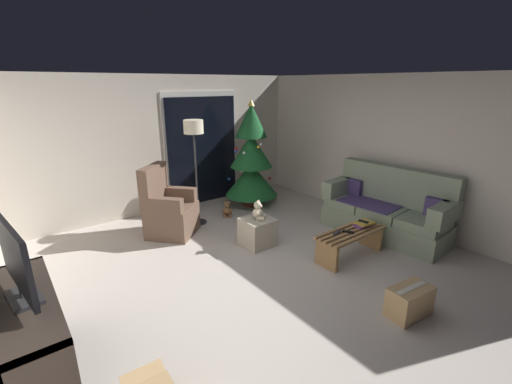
{
  "coord_description": "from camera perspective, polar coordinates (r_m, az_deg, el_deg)",
  "views": [
    {
      "loc": [
        -2.47,
        -3.02,
        2.35
      ],
      "look_at": [
        0.4,
        0.7,
        0.85
      ],
      "focal_mm": 24.05,
      "sensor_mm": 36.0,
      "label": 1
    }
  ],
  "objects": [
    {
      "name": "media_shelf",
      "position": [
        3.4,
        -33.3,
        -21.14
      ],
      "size": [
        0.4,
        1.4,
        0.8
      ],
      "color": "black",
      "rests_on": "ground"
    },
    {
      "name": "patio_door_frame",
      "position": [
        6.96,
        -8.88,
        7.16
      ],
      "size": [
        1.6,
        0.02,
        2.2
      ],
      "primitive_type": "cube",
      "color": "silver",
      "rests_on": "ground"
    },
    {
      "name": "book_stack",
      "position": [
        5.16,
        17.48,
        -5.08
      ],
      "size": [
        0.29,
        0.22,
        0.06
      ],
      "color": "#6B3D7A",
      "rests_on": "coffee_table"
    },
    {
      "name": "armchair",
      "position": [
        5.66,
        -14.35,
        -3.0
      ],
      "size": [
        0.97,
        0.97,
        1.13
      ],
      "color": "brown",
      "rests_on": "ground"
    },
    {
      "name": "floor_lamp",
      "position": [
        5.73,
        -10.28,
        8.96
      ],
      "size": [
        0.32,
        0.32,
        1.78
      ],
      "color": "#2D2D30",
      "rests_on": "ground"
    },
    {
      "name": "wall_right",
      "position": [
        6.22,
        22.58,
        6.18
      ],
      "size": [
        0.12,
        6.0,
        2.5
      ],
      "primitive_type": "cube",
      "color": "beige",
      "rests_on": "ground"
    },
    {
      "name": "ottoman",
      "position": [
        5.18,
        0.26,
        -6.67
      ],
      "size": [
        0.44,
        0.44,
        0.42
      ],
      "primitive_type": "cube",
      "color": "#B2A893",
      "rests_on": "ground"
    },
    {
      "name": "ground_plane",
      "position": [
        4.55,
        1.44,
        -13.37
      ],
      "size": [
        7.0,
        7.0,
        0.0
      ],
      "primitive_type": "plane",
      "color": "#BCB2A8"
    },
    {
      "name": "patio_door_glass",
      "position": [
        6.95,
        -8.79,
        6.73
      ],
      "size": [
        1.5,
        0.02,
        2.1
      ],
      "primitive_type": "cube",
      "color": "black",
      "rests_on": "ground"
    },
    {
      "name": "teddy_bear_chestnut_by_tree",
      "position": [
        6.33,
        -4.78,
        -2.97
      ],
      "size": [
        0.21,
        0.22,
        0.29
      ],
      "color": "brown",
      "rests_on": "ground"
    },
    {
      "name": "teddy_bear_cream",
      "position": [
        5.05,
        0.39,
        -3.25
      ],
      "size": [
        0.21,
        0.22,
        0.29
      ],
      "color": "beige",
      "rests_on": "ottoman"
    },
    {
      "name": "cell_phone",
      "position": [
        5.16,
        17.43,
        -4.69
      ],
      "size": [
        0.09,
        0.15,
        0.01
      ],
      "primitive_type": "cube",
      "rotation": [
        0.0,
        0.0,
        0.18
      ],
      "color": "black",
      "rests_on": "book_stack"
    },
    {
      "name": "television",
      "position": [
        3.08,
        -35.05,
        -9.49
      ],
      "size": [
        0.25,
        0.84,
        0.61
      ],
      "color": "black",
      "rests_on": "media_shelf"
    },
    {
      "name": "wall_back",
      "position": [
        6.65,
        -15.47,
        7.56
      ],
      "size": [
        5.72,
        0.12,
        2.5
      ],
      "primitive_type": "cube",
      "color": "beige",
      "rests_on": "ground"
    },
    {
      "name": "remote_graphite",
      "position": [
        4.82,
        13.3,
        -6.61
      ],
      "size": [
        0.16,
        0.08,
        0.02
      ],
      "primitive_type": "cube",
      "rotation": [
        0.0,
        0.0,
        1.81
      ],
      "color": "#333338",
      "rests_on": "coffee_table"
    },
    {
      "name": "remote_black",
      "position": [
        4.89,
        15.03,
        -6.4
      ],
      "size": [
        0.11,
        0.16,
        0.02
      ],
      "primitive_type": "cube",
      "rotation": [
        0.0,
        0.0,
        0.44
      ],
      "color": "black",
      "rests_on": "coffee_table"
    },
    {
      "name": "cardboard_box_taped_mid_floor",
      "position": [
        4.1,
        24.17,
        -16.26
      ],
      "size": [
        0.5,
        0.33,
        0.33
      ],
      "color": "tan",
      "rests_on": "ground"
    },
    {
      "name": "couch",
      "position": [
        5.87,
        20.89,
        -2.91
      ],
      "size": [
        0.92,
        1.99,
        1.08
      ],
      "color": "gray",
      "rests_on": "ground"
    },
    {
      "name": "christmas_tree",
      "position": [
        6.67,
        -0.78,
        5.25
      ],
      "size": [
        1.03,
        1.03,
        2.06
      ],
      "color": "#4C1E19",
      "rests_on": "ground"
    },
    {
      "name": "coffee_table",
      "position": [
        5.0,
        15.46,
        -7.66
      ],
      "size": [
        1.1,
        0.4,
        0.39
      ],
      "color": "#9E7547",
      "rests_on": "ground"
    }
  ]
}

